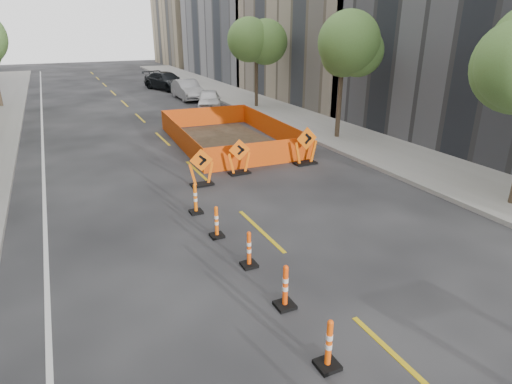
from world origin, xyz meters
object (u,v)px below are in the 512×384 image
parked_car_far (167,81)px  parked_car_near (209,100)px  channelizer_6 (195,198)px  chevron_sign_right (306,146)px  channelizer_5 (217,222)px  chevron_sign_center (239,157)px  parked_car_mid (187,90)px  channelizer_4 (249,249)px  channelizer_2 (329,344)px  chevron_sign_left (201,167)px  channelizer_3 (285,286)px

parked_car_far → parked_car_near: bearing=-107.9°
channelizer_6 → chevron_sign_right: bearing=26.4°
channelizer_5 → chevron_sign_center: chevron_sign_center is taller
chevron_sign_center → parked_car_far: size_ratio=0.27×
channelizer_6 → parked_car_mid: size_ratio=0.22×
channelizer_5 → chevron_sign_center: size_ratio=0.66×
channelizer_4 → parked_car_mid: (6.16, 25.57, 0.27)m
channelizer_2 → parked_car_far: bearing=80.1°
channelizer_4 → chevron_sign_left: 6.13m
channelizer_3 → channelizer_2: bearing=-94.9°
channelizer_5 → parked_car_near: parked_car_near is taller
channelizer_5 → parked_car_near: size_ratio=0.24×
chevron_sign_left → parked_car_mid: bearing=87.0°
channelizer_2 → parked_car_far: (6.14, 35.34, 0.28)m
channelizer_3 → channelizer_4: size_ratio=1.06×
parked_car_near → parked_car_mid: size_ratio=0.87×
channelizer_6 → channelizer_3: bearing=-87.9°
chevron_sign_left → chevron_sign_center: size_ratio=0.99×
channelizer_6 → parked_car_near: parked_car_near is taller
channelizer_2 → channelizer_6: bearing=90.4°
channelizer_4 → parked_car_mid: bearing=76.4°
channelizer_3 → channelizer_6: (-0.21, 5.57, -0.01)m
channelizer_2 → chevron_sign_left: 9.84m
parked_car_mid → parked_car_near: bearing=-88.4°
channelizer_2 → channelizer_4: 3.72m
channelizer_4 → parked_car_far: bearing=79.3°
chevron_sign_right → parked_car_far: bearing=88.2°
channelizer_6 → parked_car_mid: bearing=73.8°
chevron_sign_left → chevron_sign_right: bearing=19.2°
channelizer_6 → chevron_sign_right: size_ratio=0.61×
channelizer_4 → channelizer_6: (-0.20, 3.72, 0.02)m
channelizer_2 → channelizer_3: 1.86m
chevron_sign_center → chevron_sign_right: 3.12m
channelizer_5 → channelizer_6: (-0.03, 1.86, 0.03)m
channelizer_5 → chevron_sign_center: 5.60m
chevron_sign_right → channelizer_4: bearing=-131.9°
channelizer_6 → channelizer_4: bearing=-86.9°
channelizer_4 → parked_car_near: (6.28, 20.66, 0.19)m
channelizer_4 → parked_car_mid: parked_car_mid is taller
chevron_sign_left → parked_car_mid: size_ratio=0.31×
channelizer_4 → parked_car_mid: 26.30m
channelizer_4 → chevron_sign_right: bearing=49.3°
parked_car_near → parked_car_mid: 4.91m
channelizer_5 → chevron_sign_right: 7.62m
chevron_sign_right → parked_car_far: chevron_sign_right is taller
channelizer_2 → chevron_sign_left: (0.95, 9.79, 0.21)m
channelizer_4 → chevron_sign_center: size_ratio=0.67×
parked_car_near → parked_car_mid: (-0.12, 4.90, 0.08)m
channelizer_6 → parked_car_far: (6.19, 27.91, 0.28)m
chevron_sign_left → parked_car_near: size_ratio=0.36×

